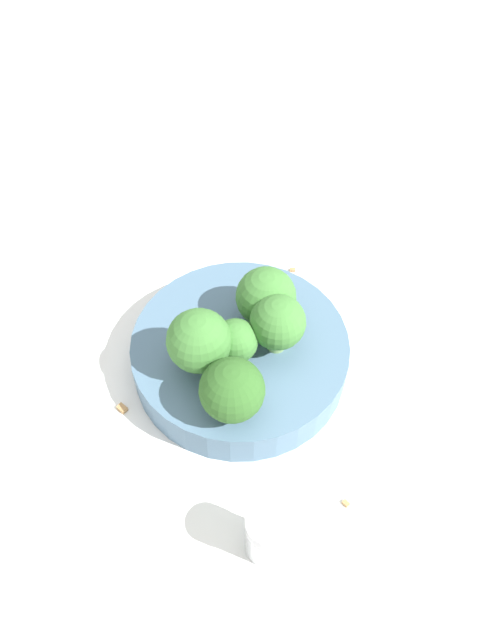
% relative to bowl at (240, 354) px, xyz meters
% --- Properties ---
extents(ground_plane, '(3.00, 3.00, 0.00)m').
position_rel_bowl_xyz_m(ground_plane, '(0.00, 0.00, -0.02)').
color(ground_plane, white).
extents(bowl, '(0.21, 0.21, 0.04)m').
position_rel_bowl_xyz_m(bowl, '(0.00, 0.00, 0.00)').
color(bowl, slate).
rests_on(bowl, ground_plane).
extents(broccoli_floret_0, '(0.04, 0.04, 0.05)m').
position_rel_bowl_xyz_m(broccoli_floret_0, '(-0.01, -0.02, 0.05)').
color(broccoli_floret_0, '#7A9E5B').
rests_on(broccoli_floret_0, bowl).
extents(broccoli_floret_1, '(0.06, 0.06, 0.06)m').
position_rel_bowl_xyz_m(broccoli_floret_1, '(0.03, 0.03, 0.05)').
color(broccoli_floret_1, '#84AD66').
rests_on(broccoli_floret_1, bowl).
extents(broccoli_floret_2, '(0.06, 0.06, 0.07)m').
position_rel_bowl_xyz_m(broccoli_floret_2, '(-0.04, -0.02, 0.06)').
color(broccoli_floret_2, '#7A9E5B').
rests_on(broccoli_floret_2, bowl).
extents(broccoli_floret_3, '(0.05, 0.05, 0.06)m').
position_rel_bowl_xyz_m(broccoli_floret_3, '(0.03, -0.01, 0.06)').
color(broccoli_floret_3, '#84AD66').
rests_on(broccoli_floret_3, bowl).
extents(broccoli_floret_4, '(0.06, 0.06, 0.06)m').
position_rel_bowl_xyz_m(broccoli_floret_4, '(-0.02, -0.07, 0.05)').
color(broccoli_floret_4, '#7A9E5B').
rests_on(broccoli_floret_4, bowl).
extents(pepper_shaker, '(0.04, 0.04, 0.06)m').
position_rel_bowl_xyz_m(pepper_shaker, '(-0.00, -0.18, 0.01)').
color(pepper_shaker, '#B2B7BC').
rests_on(pepper_shaker, ground_plane).
extents(almond_crumb_0, '(0.01, 0.01, 0.01)m').
position_rel_bowl_xyz_m(almond_crumb_0, '(0.07, 0.12, -0.02)').
color(almond_crumb_0, '#AD7F4C').
rests_on(almond_crumb_0, ground_plane).
extents(almond_crumb_1, '(0.01, 0.01, 0.01)m').
position_rel_bowl_xyz_m(almond_crumb_1, '(-0.12, -0.04, -0.02)').
color(almond_crumb_1, '#AD7F4C').
rests_on(almond_crumb_1, ground_plane).
extents(almond_crumb_2, '(0.01, 0.01, 0.01)m').
position_rel_bowl_xyz_m(almond_crumb_2, '(0.08, -0.16, -0.02)').
color(almond_crumb_2, '#AD7F4C').
rests_on(almond_crumb_2, ground_plane).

